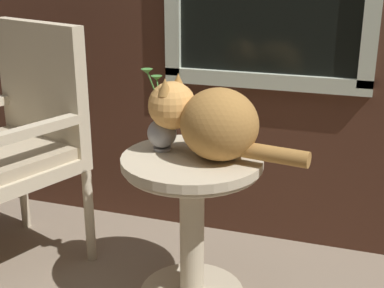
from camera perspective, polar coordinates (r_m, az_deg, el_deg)
wicker_side_table at (r=2.07m, az=0.00°, el=-6.48°), size 0.54×0.54×0.62m
wicker_chair at (r=2.44m, az=-18.46°, el=0.69°), size 0.72×0.71×1.07m
cat at (r=1.94m, az=1.92°, el=2.53°), size 0.62×0.31×0.29m
pewter_vase_with_ivy at (r=2.04m, az=-3.39°, el=1.79°), size 0.12×0.11×0.32m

